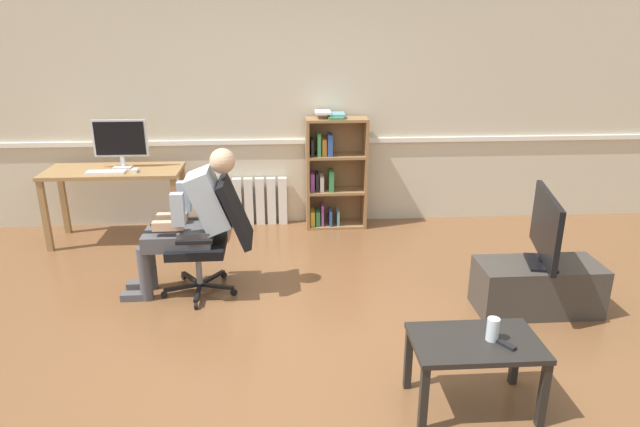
% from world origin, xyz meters
% --- Properties ---
extents(ground_plane, '(18.00, 18.00, 0.00)m').
position_xyz_m(ground_plane, '(0.00, 0.00, 0.00)').
color(ground_plane, brown).
extents(back_wall, '(12.00, 0.13, 2.70)m').
position_xyz_m(back_wall, '(0.00, 2.65, 1.35)').
color(back_wall, beige).
rests_on(back_wall, ground_plane).
extents(computer_desk, '(1.34, 0.57, 0.76)m').
position_xyz_m(computer_desk, '(-1.83, 2.15, 0.64)').
color(computer_desk, '#9E7547').
rests_on(computer_desk, ground_plane).
extents(imac_monitor, '(0.53, 0.14, 0.48)m').
position_xyz_m(imac_monitor, '(-1.75, 2.23, 1.03)').
color(imac_monitor, silver).
rests_on(imac_monitor, computer_desk).
extents(keyboard, '(0.37, 0.12, 0.02)m').
position_xyz_m(keyboard, '(-1.86, 2.01, 0.77)').
color(keyboard, white).
rests_on(keyboard, computer_desk).
extents(computer_mouse, '(0.06, 0.10, 0.03)m').
position_xyz_m(computer_mouse, '(-1.59, 2.03, 0.77)').
color(computer_mouse, white).
rests_on(computer_mouse, computer_desk).
extents(bookshelf, '(0.65, 0.29, 1.27)m').
position_xyz_m(bookshelf, '(0.39, 2.44, 0.60)').
color(bookshelf, olive).
rests_on(bookshelf, ground_plane).
extents(radiator, '(0.97, 0.08, 0.53)m').
position_xyz_m(radiator, '(-0.59, 2.54, 0.26)').
color(radiator, white).
rests_on(radiator, ground_plane).
extents(office_chair, '(0.77, 0.61, 0.98)m').
position_xyz_m(office_chair, '(-0.71, 0.92, 0.53)').
color(office_chair, black).
rests_on(office_chair, ground_plane).
extents(person_seated, '(0.98, 0.40, 1.23)m').
position_xyz_m(person_seated, '(-0.89, 0.92, 0.65)').
color(person_seated, '#4C4C51').
rests_on(person_seated, ground_plane).
extents(tv_stand, '(0.94, 0.42, 0.39)m').
position_xyz_m(tv_stand, '(1.83, 0.44, 0.20)').
color(tv_stand, '#3D3833').
rests_on(tv_stand, ground_plane).
extents(tv_screen, '(0.27, 0.79, 0.56)m').
position_xyz_m(tv_screen, '(1.83, 0.44, 0.69)').
color(tv_screen, black).
rests_on(tv_screen, tv_stand).
extents(coffee_table, '(0.74, 0.45, 0.45)m').
position_xyz_m(coffee_table, '(0.95, -0.67, 0.38)').
color(coffee_table, black).
rests_on(coffee_table, ground_plane).
extents(drinking_glass, '(0.07, 0.07, 0.14)m').
position_xyz_m(drinking_glass, '(1.03, -0.67, 0.52)').
color(drinking_glass, silver).
rests_on(drinking_glass, coffee_table).
extents(spare_remote, '(0.11, 0.15, 0.02)m').
position_xyz_m(spare_remote, '(1.08, -0.72, 0.46)').
color(spare_remote, black).
rests_on(spare_remote, coffee_table).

